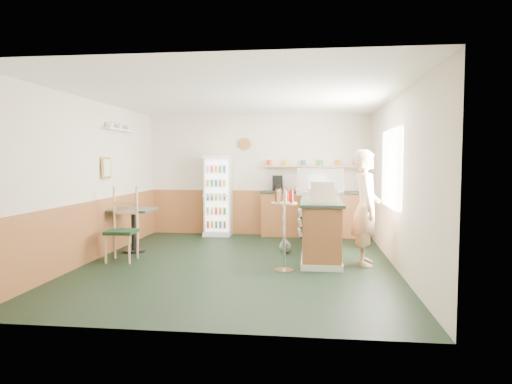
# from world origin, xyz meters

# --- Properties ---
(ground) EXTENTS (6.00, 6.00, 0.00)m
(ground) POSITION_xyz_m (0.00, 0.00, 0.00)
(ground) COLOR black
(ground) RESTS_ON ground
(room_envelope) EXTENTS (5.04, 6.02, 2.72)m
(room_envelope) POSITION_xyz_m (-0.23, 0.73, 1.52)
(room_envelope) COLOR beige
(room_envelope) RESTS_ON ground
(service_counter) EXTENTS (0.68, 3.01, 1.01)m
(service_counter) POSITION_xyz_m (1.35, 1.07, 0.46)
(service_counter) COLOR #A36034
(service_counter) RESTS_ON ground
(back_counter) EXTENTS (2.24, 0.42, 1.69)m
(back_counter) POSITION_xyz_m (1.19, 2.80, 0.55)
(back_counter) COLOR #A36034
(back_counter) RESTS_ON ground
(drinks_fridge) EXTENTS (0.59, 0.52, 1.79)m
(drinks_fridge) POSITION_xyz_m (-0.88, 2.74, 0.90)
(drinks_fridge) COLOR white
(drinks_fridge) RESTS_ON ground
(display_case) EXTENTS (0.90, 0.47, 0.51)m
(display_case) POSITION_xyz_m (1.35, 1.72, 1.26)
(display_case) COLOR silver
(display_case) RESTS_ON service_counter
(cash_register) EXTENTS (0.45, 0.46, 0.24)m
(cash_register) POSITION_xyz_m (1.35, -0.03, 1.13)
(cash_register) COLOR beige
(cash_register) RESTS_ON service_counter
(shopkeeper) EXTENTS (0.47, 0.64, 1.85)m
(shopkeeper) POSITION_xyz_m (2.05, 0.14, 0.93)
(shopkeeper) COLOR tan
(shopkeeper) RESTS_ON ground
(condiment_stand) EXTENTS (0.39, 0.39, 1.22)m
(condiment_stand) POSITION_xyz_m (0.78, -0.41, 0.81)
(condiment_stand) COLOR silver
(condiment_stand) RESTS_ON ground
(newspaper_rack) EXTENTS (0.09, 0.45, 0.53)m
(newspaper_rack) POSITION_xyz_m (0.99, 1.37, 0.49)
(newspaper_rack) COLOR black
(newspaper_rack) RESTS_ON ground
(cafe_table) EXTENTS (0.73, 0.73, 0.80)m
(cafe_table) POSITION_xyz_m (-2.05, 0.71, 0.56)
(cafe_table) COLOR black
(cafe_table) RESTS_ON ground
(cafe_chair) EXTENTS (0.48, 0.48, 1.24)m
(cafe_chair) POSITION_xyz_m (-1.95, 0.05, 0.65)
(cafe_chair) COLOR black
(cafe_chair) RESTS_ON ground
(dog_doorstop) EXTENTS (0.21, 0.27, 0.25)m
(dog_doorstop) POSITION_xyz_m (0.72, 0.97, 0.12)
(dog_doorstop) COLOR gray
(dog_doorstop) RESTS_ON ground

